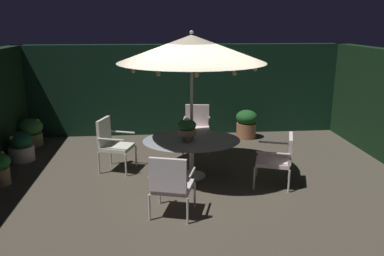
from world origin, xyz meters
The scene contains 12 objects.
ground_plane centered at (0.00, 0.00, -0.01)m, with size 8.50×6.74×0.02m, color #4C4438.
hedge_backdrop_rear centered at (0.00, 3.22, 1.15)m, with size 8.50×0.30×2.31m, color black.
patio_dining_table centered at (-0.09, 0.15, 0.64)m, with size 1.82×1.48×0.74m.
patio_umbrella centered at (-0.09, 0.15, 2.40)m, with size 2.64×2.64×2.72m.
centerpiece_planter centered at (-0.19, 0.04, 1.00)m, with size 0.34×0.34×0.45m.
patio_chair_north centered at (0.17, 1.74, 0.60)m, with size 0.69×0.71×1.03m.
patio_chair_northeast centered at (-1.62, 0.66, 0.59)m, with size 0.73×0.72×1.04m.
patio_chair_east centered at (-0.54, -1.40, 0.56)m, with size 0.75×0.74×1.00m.
patio_chair_southeast centered at (1.43, -0.37, 0.54)m, with size 0.79×0.80×0.94m.
potted_plant_back_right centered at (-3.72, 2.42, 0.34)m, with size 0.57×0.57×0.66m.
potted_plant_left_near centered at (1.51, 2.59, 0.37)m, with size 0.54×0.54×0.72m.
potted_plant_front_corner centered at (-3.61, 1.37, 0.31)m, with size 0.52×0.52×0.63m.
Camera 1 is at (-0.71, -6.79, 2.89)m, focal length 36.59 mm.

